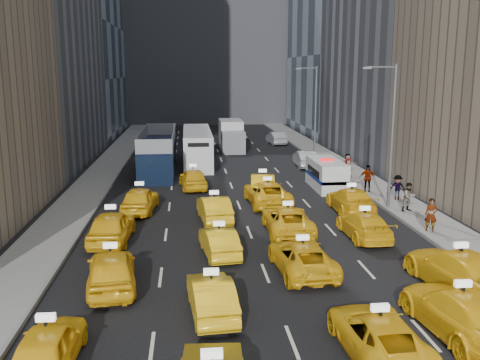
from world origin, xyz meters
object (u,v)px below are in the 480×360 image
object	(u,v)px
box_truck	(231,136)
pedestrian_0	(431,215)
taxi_0	(48,347)
city_bus	(197,147)
taxi_3	(460,312)
taxi_2	(378,335)
nypd_van	(326,175)
double_decker	(158,152)

from	to	relation	value
box_truck	pedestrian_0	world-z (taller)	box_truck
taxi_0	city_bus	size ratio (longest dim) A/B	0.33
taxi_3	pedestrian_0	size ratio (longest dim) A/B	3.01
pedestrian_0	box_truck	bearing A→B (deg)	128.13
taxi_2	pedestrian_0	world-z (taller)	pedestrian_0
taxi_2	taxi_3	distance (m)	3.31
nypd_van	box_truck	distance (m)	20.80
taxi_2	double_decker	distance (m)	32.33
taxi_2	box_truck	xyz separation A→B (m)	(-0.94, 43.44, 0.91)
box_truck	pedestrian_0	size ratio (longest dim) A/B	3.96
taxi_3	city_bus	xyz separation A→B (m)	(-7.99, 34.30, 0.76)
taxi_3	nypd_van	world-z (taller)	nypd_van
taxi_2	taxi_0	bearing A→B (deg)	-2.78
taxi_2	city_bus	bearing A→B (deg)	-83.83
nypd_van	double_decker	size ratio (longest dim) A/B	0.44
box_truck	taxi_2	bearing A→B (deg)	-86.51
taxi_3	double_decker	size ratio (longest dim) A/B	0.44
taxi_3	nypd_van	bearing A→B (deg)	-98.52
taxi_0	pedestrian_0	xyz separation A→B (m)	(17.06, 11.60, 0.35)
taxi_2	box_truck	world-z (taller)	box_truck
nypd_van	pedestrian_0	world-z (taller)	nypd_van
city_bus	taxi_3	bearing A→B (deg)	-82.87
taxi_0	taxi_3	world-z (taller)	taxi_3
taxi_3	nypd_van	xyz separation A→B (m)	(1.31, 22.35, 0.23)
taxi_0	city_bus	xyz separation A→B (m)	(5.07, 35.11, 0.85)
taxi_0	taxi_2	distance (m)	9.91
double_decker	city_bus	xyz separation A→B (m)	(3.40, 4.06, -0.21)
taxi_2	taxi_3	bearing A→B (deg)	-163.89
taxi_2	city_bus	distance (m)	35.65
taxi_3	nypd_van	distance (m)	22.39
box_truck	double_decker	bearing A→B (deg)	-118.66
city_bus	nypd_van	bearing A→B (deg)	-58.07
nypd_van	pedestrian_0	size ratio (longest dim) A/B	3.04
taxi_3	pedestrian_0	bearing A→B (deg)	-115.48
taxi_2	pedestrian_0	xyz separation A→B (m)	(7.15, 11.79, 0.38)
nypd_van	city_bus	xyz separation A→B (m)	(-9.31, 11.95, 0.53)
taxi_0	double_decker	bearing A→B (deg)	-91.61
taxi_3	pedestrian_0	world-z (taller)	pedestrian_0
taxi_3	double_decker	xyz separation A→B (m)	(-11.39, 30.24, 0.97)
double_decker	nypd_van	bearing A→B (deg)	-26.66
taxi_0	nypd_van	distance (m)	27.26
taxi_2	nypd_van	size ratio (longest dim) A/B	0.88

